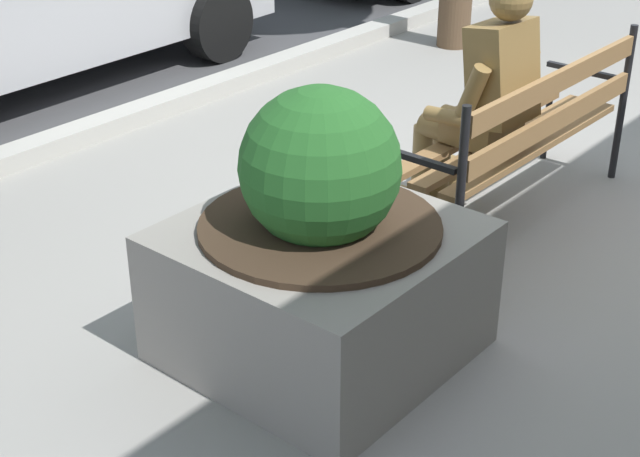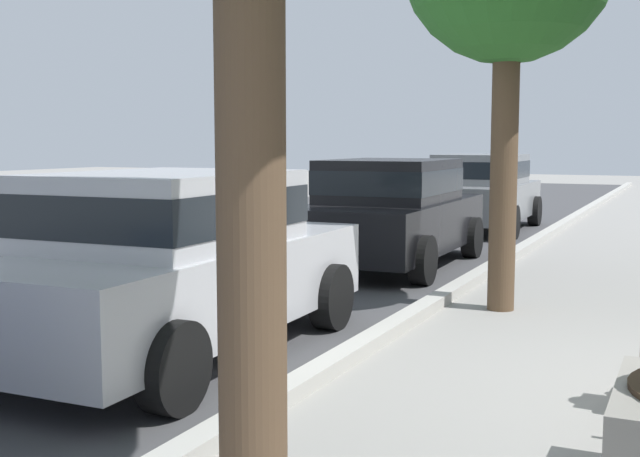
{
  "view_description": "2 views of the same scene",
  "coord_description": "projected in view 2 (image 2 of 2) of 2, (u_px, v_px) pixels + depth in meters",
  "views": [
    {
      "loc": [
        -4.51,
        -2.1,
        2.39
      ],
      "look_at": [
        -1.85,
        0.12,
        0.6
      ],
      "focal_mm": 53.03,
      "sensor_mm": 36.0,
      "label": 1
    },
    {
      "loc": [
        -6.06,
        0.36,
        1.81
      ],
      "look_at": [
        2.36,
        4.32,
        0.8
      ],
      "focal_mm": 44.94,
      "sensor_mm": 36.0,
      "label": 2
    }
  ],
  "objects": [
    {
      "name": "curb_stone",
      "position": [
        353.0,
        351.0,
        6.72
      ],
      "size": [
        60.0,
        0.2,
        0.12
      ],
      "primitive_type": "cube",
      "color": "#B2AFA8",
      "rests_on": "ground"
    },
    {
      "name": "parked_car_silver",
      "position": [
        174.0,
        257.0,
        6.75
      ],
      "size": [
        4.14,
        1.99,
        1.56
      ],
      "color": "#B7B7BC",
      "rests_on": "ground"
    },
    {
      "name": "parked_car_black",
      "position": [
        392.0,
        209.0,
        11.56
      ],
      "size": [
        4.14,
        1.99,
        1.56
      ],
      "color": "black",
      "rests_on": "ground"
    },
    {
      "name": "parked_car_grey",
      "position": [
        482.0,
        190.0,
        16.36
      ],
      "size": [
        4.14,
        1.99,
        1.56
      ],
      "color": "slate",
      "rests_on": "ground"
    }
  ]
}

